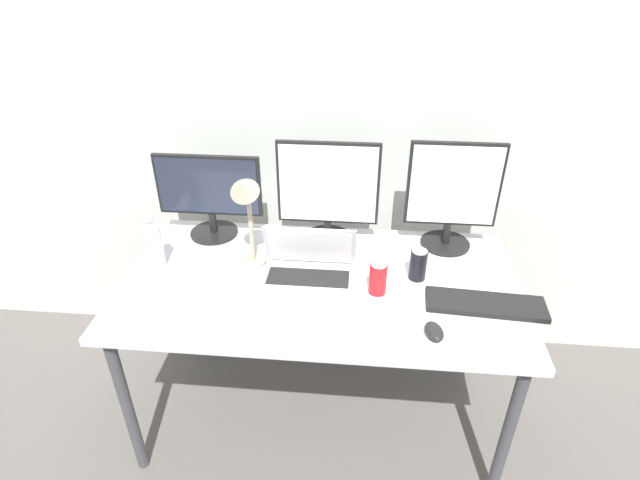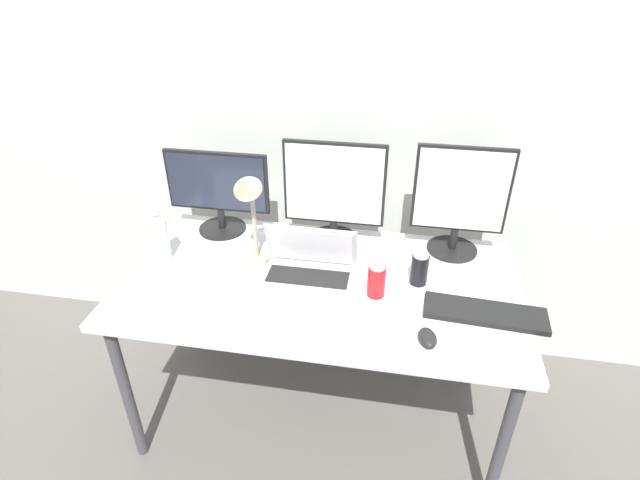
{
  "view_description": "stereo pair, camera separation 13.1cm",
  "coord_description": "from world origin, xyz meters",
  "px_view_note": "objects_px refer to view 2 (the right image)",
  "views": [
    {
      "loc": [
        0.14,
        -1.57,
        1.88
      ],
      "look_at": [
        0.0,
        0.0,
        0.92
      ],
      "focal_mm": 28.0,
      "sensor_mm": 36.0,
      "label": 1
    },
    {
      "loc": [
        0.27,
        -1.55,
        1.88
      ],
      "look_at": [
        0.0,
        0.0,
        0.92
      ],
      "focal_mm": 28.0,
      "sensor_mm": 36.0,
      "label": 2
    }
  ],
  "objects_px": {
    "work_desk": "(320,292)",
    "desk_lamp": "(249,202)",
    "monitor_left": "(218,190)",
    "monitor_right": "(460,199)",
    "laptop_silver": "(310,265)",
    "soda_can_near_keyboard": "(376,281)",
    "water_bottle": "(160,237)",
    "keyboard_main": "(485,313)",
    "soda_can_by_laptop": "(419,269)",
    "monitor_center": "(334,191)",
    "mouse_by_keyboard": "(427,338)"
  },
  "relations": [
    {
      "from": "keyboard_main",
      "to": "mouse_by_keyboard",
      "type": "height_order",
      "value": "mouse_by_keyboard"
    },
    {
      "from": "monitor_center",
      "to": "monitor_left",
      "type": "bearing_deg",
      "value": -179.66
    },
    {
      "from": "monitor_left",
      "to": "soda_can_near_keyboard",
      "type": "distance_m",
      "value": 0.82
    },
    {
      "from": "monitor_center",
      "to": "monitor_right",
      "type": "relative_size",
      "value": 0.96
    },
    {
      "from": "work_desk",
      "to": "laptop_silver",
      "type": "height_order",
      "value": "laptop_silver"
    },
    {
      "from": "keyboard_main",
      "to": "soda_can_by_laptop",
      "type": "height_order",
      "value": "soda_can_by_laptop"
    },
    {
      "from": "keyboard_main",
      "to": "monitor_center",
      "type": "bearing_deg",
      "value": 149.11
    },
    {
      "from": "soda_can_by_laptop",
      "to": "keyboard_main",
      "type": "bearing_deg",
      "value": -33.67
    },
    {
      "from": "laptop_silver",
      "to": "soda_can_near_keyboard",
      "type": "relative_size",
      "value": 2.83
    },
    {
      "from": "monitor_right",
      "to": "soda_can_by_laptop",
      "type": "xyz_separation_m",
      "value": [
        -0.14,
        -0.26,
        -0.18
      ]
    },
    {
      "from": "monitor_right",
      "to": "soda_can_near_keyboard",
      "type": "distance_m",
      "value": 0.5
    },
    {
      "from": "water_bottle",
      "to": "desk_lamp",
      "type": "relative_size",
      "value": 0.55
    },
    {
      "from": "work_desk",
      "to": "water_bottle",
      "type": "height_order",
      "value": "water_bottle"
    },
    {
      "from": "work_desk",
      "to": "water_bottle",
      "type": "distance_m",
      "value": 0.68
    },
    {
      "from": "monitor_left",
      "to": "mouse_by_keyboard",
      "type": "xyz_separation_m",
      "value": [
        0.91,
        -0.59,
        -0.18
      ]
    },
    {
      "from": "laptop_silver",
      "to": "soda_can_by_laptop",
      "type": "bearing_deg",
      "value": 3.64
    },
    {
      "from": "monitor_left",
      "to": "water_bottle",
      "type": "bearing_deg",
      "value": -119.89
    },
    {
      "from": "monitor_center",
      "to": "soda_can_near_keyboard",
      "type": "relative_size",
      "value": 3.55
    },
    {
      "from": "water_bottle",
      "to": "soda_can_near_keyboard",
      "type": "relative_size",
      "value": 1.83
    },
    {
      "from": "laptop_silver",
      "to": "keyboard_main",
      "type": "height_order",
      "value": "laptop_silver"
    },
    {
      "from": "water_bottle",
      "to": "desk_lamp",
      "type": "xyz_separation_m",
      "value": [
        0.38,
        0.02,
        0.18
      ]
    },
    {
      "from": "monitor_right",
      "to": "water_bottle",
      "type": "height_order",
      "value": "monitor_right"
    },
    {
      "from": "monitor_left",
      "to": "soda_can_by_laptop",
      "type": "distance_m",
      "value": 0.93
    },
    {
      "from": "laptop_silver",
      "to": "soda_can_near_keyboard",
      "type": "xyz_separation_m",
      "value": [
        0.26,
        -0.08,
        0.01
      ]
    },
    {
      "from": "soda_can_near_keyboard",
      "to": "desk_lamp",
      "type": "xyz_separation_m",
      "value": [
        -0.5,
        0.11,
        0.22
      ]
    },
    {
      "from": "monitor_left",
      "to": "soda_can_by_laptop",
      "type": "bearing_deg",
      "value": -16.39
    },
    {
      "from": "keyboard_main",
      "to": "soda_can_near_keyboard",
      "type": "height_order",
      "value": "soda_can_near_keyboard"
    },
    {
      "from": "monitor_right",
      "to": "laptop_silver",
      "type": "distance_m",
      "value": 0.66
    },
    {
      "from": "soda_can_near_keyboard",
      "to": "keyboard_main",
      "type": "bearing_deg",
      "value": -7.51
    },
    {
      "from": "keyboard_main",
      "to": "water_bottle",
      "type": "distance_m",
      "value": 1.28
    },
    {
      "from": "work_desk",
      "to": "monitor_center",
      "type": "relative_size",
      "value": 3.42
    },
    {
      "from": "monitor_left",
      "to": "soda_can_by_laptop",
      "type": "height_order",
      "value": "monitor_left"
    },
    {
      "from": "work_desk",
      "to": "monitor_right",
      "type": "height_order",
      "value": "monitor_right"
    },
    {
      "from": "soda_can_near_keyboard",
      "to": "soda_can_by_laptop",
      "type": "xyz_separation_m",
      "value": [
        0.15,
        0.1,
        0.0
      ]
    },
    {
      "from": "monitor_left",
      "to": "keyboard_main",
      "type": "height_order",
      "value": "monitor_left"
    },
    {
      "from": "laptop_silver",
      "to": "water_bottle",
      "type": "bearing_deg",
      "value": 178.79
    },
    {
      "from": "laptop_silver",
      "to": "work_desk",
      "type": "bearing_deg",
      "value": -23.32
    },
    {
      "from": "work_desk",
      "to": "desk_lamp",
      "type": "height_order",
      "value": "desk_lamp"
    },
    {
      "from": "monitor_right",
      "to": "water_bottle",
      "type": "distance_m",
      "value": 1.22
    },
    {
      "from": "soda_can_near_keyboard",
      "to": "soda_can_by_laptop",
      "type": "bearing_deg",
      "value": 34.04
    },
    {
      "from": "monitor_left",
      "to": "soda_can_near_keyboard",
      "type": "bearing_deg",
      "value": -26.6
    },
    {
      "from": "monitor_left",
      "to": "monitor_right",
      "type": "relative_size",
      "value": 0.98
    },
    {
      "from": "work_desk",
      "to": "soda_can_near_keyboard",
      "type": "bearing_deg",
      "value": -14.94
    },
    {
      "from": "mouse_by_keyboard",
      "to": "soda_can_near_keyboard",
      "type": "relative_size",
      "value": 0.76
    },
    {
      "from": "monitor_right",
      "to": "desk_lamp",
      "type": "xyz_separation_m",
      "value": [
        -0.8,
        -0.25,
        0.04
      ]
    },
    {
      "from": "monitor_left",
      "to": "mouse_by_keyboard",
      "type": "bearing_deg",
      "value": -32.76
    },
    {
      "from": "work_desk",
      "to": "monitor_right",
      "type": "relative_size",
      "value": 3.3
    },
    {
      "from": "monitor_center",
      "to": "desk_lamp",
      "type": "bearing_deg",
      "value": -138.65
    },
    {
      "from": "water_bottle",
      "to": "desk_lamp",
      "type": "bearing_deg",
      "value": 3.35
    },
    {
      "from": "soda_can_by_laptop",
      "to": "mouse_by_keyboard",
      "type": "bearing_deg",
      "value": -84.33
    }
  ]
}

